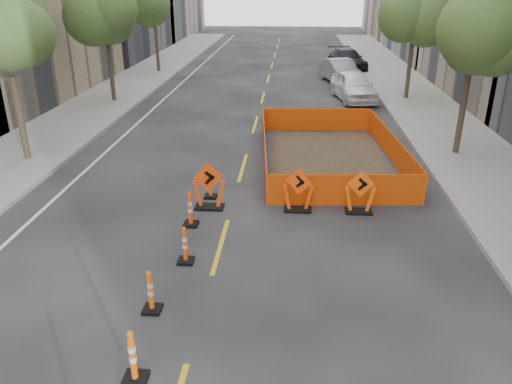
# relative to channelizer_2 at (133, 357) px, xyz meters

# --- Properties ---
(ground_plane) EXTENTS (140.00, 140.00, 0.00)m
(ground_plane) POSITION_rel_channelizer_2_xyz_m (0.82, 0.98, -0.54)
(ground_plane) COLOR black
(sidewalk_left) EXTENTS (4.00, 90.00, 0.15)m
(sidewalk_left) POSITION_rel_channelizer_2_xyz_m (-8.18, 12.98, -0.47)
(sidewalk_left) COLOR gray
(sidewalk_left) RESTS_ON ground
(sidewalk_right) EXTENTS (4.00, 90.00, 0.15)m
(sidewalk_right) POSITION_rel_channelizer_2_xyz_m (9.82, 12.98, -0.47)
(sidewalk_right) COLOR gray
(sidewalk_right) RESTS_ON ground
(tree_l_b) EXTENTS (2.80, 2.80, 5.95)m
(tree_l_b) POSITION_rel_channelizer_2_xyz_m (-7.58, 10.98, 3.98)
(tree_l_b) COLOR #382B1E
(tree_l_b) RESTS_ON ground
(tree_l_c) EXTENTS (2.80, 2.80, 5.95)m
(tree_l_c) POSITION_rel_channelizer_2_xyz_m (-7.58, 20.98, 3.98)
(tree_l_c) COLOR #382B1E
(tree_l_c) RESTS_ON ground
(tree_l_d) EXTENTS (2.80, 2.80, 5.95)m
(tree_l_d) POSITION_rel_channelizer_2_xyz_m (-7.58, 30.98, 3.98)
(tree_l_d) COLOR #382B1E
(tree_l_d) RESTS_ON ground
(tree_r_b) EXTENTS (2.80, 2.80, 5.95)m
(tree_r_b) POSITION_rel_channelizer_2_xyz_m (9.22, 12.98, 3.98)
(tree_r_b) COLOR #382B1E
(tree_r_b) RESTS_ON ground
(tree_r_c) EXTENTS (2.80, 2.80, 5.95)m
(tree_r_c) POSITION_rel_channelizer_2_xyz_m (9.22, 22.98, 3.98)
(tree_r_c) COLOR #382B1E
(tree_r_c) RESTS_ON ground
(channelizer_2) EXTENTS (0.43, 0.43, 1.09)m
(channelizer_2) POSITION_rel_channelizer_2_xyz_m (0.00, 0.00, 0.00)
(channelizer_2) COLOR #E95C09
(channelizer_2) RESTS_ON ground
(channelizer_3) EXTENTS (0.39, 0.39, 0.99)m
(channelizer_3) POSITION_rel_channelizer_2_xyz_m (-0.24, 2.02, -0.05)
(channelizer_3) COLOR #F25A0A
(channelizer_3) RESTS_ON ground
(channelizer_4) EXTENTS (0.39, 0.39, 1.00)m
(channelizer_4) POSITION_rel_channelizer_2_xyz_m (0.07, 4.05, -0.04)
(channelizer_4) COLOR #E04409
(channelizer_4) RESTS_ON ground
(channelizer_5) EXTENTS (0.41, 0.41, 1.05)m
(channelizer_5) POSITION_rel_channelizer_2_xyz_m (-0.20, 6.07, -0.02)
(channelizer_5) COLOR #FF440A
(channelizer_5) RESTS_ON ground
(channelizer_6) EXTENTS (0.39, 0.39, 1.00)m
(channelizer_6) POSITION_rel_channelizer_2_xyz_m (0.05, 8.09, -0.05)
(channelizer_6) COLOR #FE5E0A
(channelizer_6) RESTS_ON ground
(chevron_sign_left) EXTENTS (1.13, 0.87, 1.49)m
(chevron_sign_left) POSITION_rel_channelizer_2_xyz_m (0.14, 7.28, 0.20)
(chevron_sign_left) COLOR #FF400A
(chevron_sign_left) RESTS_ON ground
(chevron_sign_center) EXTENTS (1.07, 0.86, 1.40)m
(chevron_sign_center) POSITION_rel_channelizer_2_xyz_m (2.88, 7.30, 0.16)
(chevron_sign_center) COLOR #F7440A
(chevron_sign_center) RESTS_ON ground
(chevron_sign_right) EXTENTS (0.94, 0.59, 1.37)m
(chevron_sign_right) POSITION_rel_channelizer_2_xyz_m (4.73, 7.31, 0.14)
(chevron_sign_right) COLOR #FF550A
(chevron_sign_right) RESTS_ON ground
(safety_fence) EXTENTS (5.56, 8.74, 1.05)m
(safety_fence) POSITION_rel_channelizer_2_xyz_m (4.04, 11.98, -0.02)
(safety_fence) COLOR #F3460C
(safety_fence) RESTS_ON ground
(parked_car_near) EXTENTS (2.69, 5.02, 1.63)m
(parked_car_near) POSITION_rel_channelizer_2_xyz_m (6.12, 22.73, 0.27)
(parked_car_near) COLOR white
(parked_car_near) RESTS_ON ground
(parked_car_mid) EXTENTS (2.88, 4.94, 1.54)m
(parked_car_mid) POSITION_rel_channelizer_2_xyz_m (5.77, 28.05, 0.23)
(parked_car_mid) COLOR gray
(parked_car_mid) RESTS_ON ground
(parked_car_far) EXTENTS (3.14, 5.53, 1.51)m
(parked_car_far) POSITION_rel_channelizer_2_xyz_m (6.73, 33.59, 0.21)
(parked_car_far) COLOR black
(parked_car_far) RESTS_ON ground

